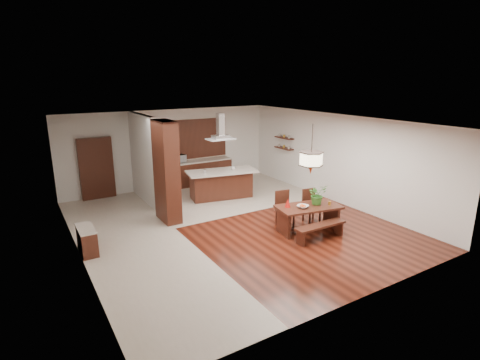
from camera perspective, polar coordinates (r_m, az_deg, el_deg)
room_shell at (r=10.14m, az=-1.45°, el=4.19°), size 9.00×9.04×2.92m
tile_hallway at (r=9.76m, az=-15.68°, el=-9.57°), size 2.50×9.00×0.01m
tile_kitchen at (r=13.35m, az=-2.12°, el=-2.16°), size 5.50×4.00×0.01m
soffit_band at (r=10.01m, az=-1.48°, el=8.82°), size 8.00×9.00×0.02m
partition_pier at (r=10.75m, az=-11.13°, el=1.22°), size 0.45×1.00×2.90m
partition_stub at (r=12.70m, az=-14.49°, el=3.18°), size 0.18×2.40×2.90m
hallway_console at (r=9.63m, az=-22.27°, el=-8.51°), size 0.37×0.88×0.63m
hallway_doorway at (r=13.54m, az=-21.02°, el=1.64°), size 1.10×0.20×2.10m
rear_counter at (r=14.57m, az=-6.28°, el=1.18°), size 2.60×0.62×0.95m
kitchen_window at (r=14.55m, az=-6.87°, el=6.27°), size 2.60×0.08×1.50m
shelf_lower at (r=14.52m, az=6.70°, el=4.85°), size 0.26×0.90×0.04m
shelf_upper at (r=14.45m, az=6.75°, el=6.41°), size 0.26×0.90×0.04m
dining_table at (r=10.24m, az=10.38°, el=-4.90°), size 1.83×1.16×0.71m
dining_bench at (r=9.87m, az=12.13°, el=-7.74°), size 1.49×0.34×0.42m
dining_chair_left at (r=10.47m, az=6.90°, el=-4.44°), size 0.51×0.51×0.99m
dining_chair_right at (r=10.88m, az=10.90°, el=-3.94°), size 0.48×0.48×0.96m
pendant_lantern at (r=9.79m, az=10.86°, el=4.61°), size 0.64×0.64×1.31m
foliage_plant at (r=10.27m, az=11.69°, el=-2.17°), size 0.54×0.48×0.55m
fruit_bowl at (r=9.99m, az=9.54°, el=-4.01°), size 0.38×0.38×0.07m
napkin_cone at (r=9.97m, az=7.29°, el=-3.47°), size 0.16×0.16×0.24m
gold_ornament at (r=10.34m, az=13.50°, el=-3.46°), size 0.08×0.08×0.10m
kitchen_island at (r=12.84m, az=-2.87°, el=-0.59°), size 2.50×1.44×0.97m
range_hood at (r=12.45m, az=-3.00°, el=8.15°), size 0.90×0.55×0.87m
island_cup at (r=12.83m, az=-1.05°, el=1.84°), size 0.16×0.16×0.11m
microwave at (r=14.13m, az=-9.43°, el=3.20°), size 0.61×0.49×0.30m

